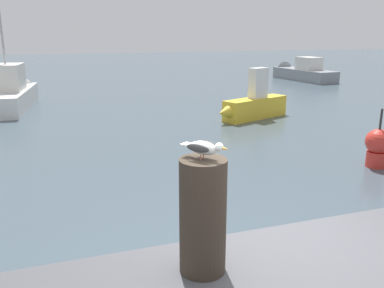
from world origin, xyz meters
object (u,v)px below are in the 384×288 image
(boat_grey, at_px, (297,72))
(channel_buoy, at_px, (378,146))
(seagull, at_px, (204,147))
(mooring_post, at_px, (203,216))
(boat_yellow, at_px, (253,105))
(boat_white, at_px, (13,92))

(boat_grey, relative_size, channel_buoy, 4.41)
(seagull, xyz_separation_m, channel_buoy, (5.78, 4.31, -1.65))
(mooring_post, bearing_deg, boat_grey, 55.28)
(mooring_post, bearing_deg, seagull, -53.52)
(boat_yellow, bearing_deg, mooring_post, -119.21)
(seagull, bearing_deg, boat_yellow, 60.82)
(boat_white, bearing_deg, boat_grey, 16.89)
(mooring_post, bearing_deg, channel_buoy, 36.67)
(boat_white, bearing_deg, boat_yellow, -33.87)
(boat_grey, relative_size, boat_white, 1.00)
(mooring_post, distance_m, boat_yellow, 11.53)
(mooring_post, relative_size, boat_grey, 0.15)
(mooring_post, bearing_deg, boat_white, 99.20)
(seagull, relative_size, boat_grey, 0.06)
(boat_white, distance_m, channel_buoy, 13.89)
(boat_grey, distance_m, channel_buoy, 18.30)
(boat_grey, height_order, boat_white, boat_white)
(seagull, xyz_separation_m, boat_yellow, (5.60, 10.02, -1.63))
(boat_yellow, xyz_separation_m, channel_buoy, (0.18, -5.71, -0.02))
(boat_white, xyz_separation_m, channel_buoy, (8.29, -11.15, -0.10))
(mooring_post, height_order, boat_white, boat_white)
(boat_yellow, bearing_deg, boat_white, 146.13)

